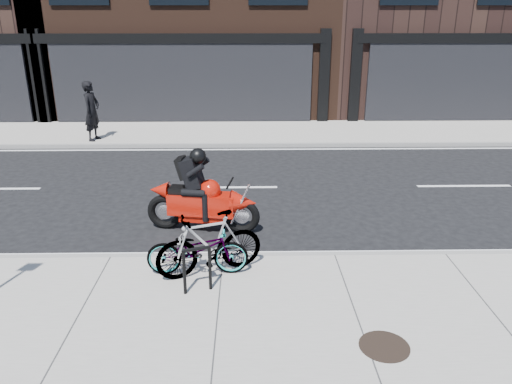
{
  "coord_description": "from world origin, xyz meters",
  "views": [
    {
      "loc": [
        0.44,
        -9.95,
        4.26
      ],
      "look_at": [
        0.61,
        -0.79,
        0.9
      ],
      "focal_mm": 35.0,
      "sensor_mm": 36.0,
      "label": 1
    }
  ],
  "objects_px": {
    "pedestrian": "(92,111)",
    "bicycle_rear": "(209,244)",
    "motorcycle": "(207,198)",
    "bike_rack": "(197,266)",
    "bicycle_front": "(197,249)",
    "manhole_cover": "(384,346)"
  },
  "relations": [
    {
      "from": "bicycle_front",
      "to": "pedestrian",
      "type": "height_order",
      "value": "pedestrian"
    },
    {
      "from": "pedestrian",
      "to": "bicycle_rear",
      "type": "bearing_deg",
      "value": -140.18
    },
    {
      "from": "bike_rack",
      "to": "manhole_cover",
      "type": "xyz_separation_m",
      "value": [
        2.55,
        -1.41,
        -0.44
      ]
    },
    {
      "from": "pedestrian",
      "to": "manhole_cover",
      "type": "relative_size",
      "value": 2.97
    },
    {
      "from": "bike_rack",
      "to": "pedestrian",
      "type": "xyz_separation_m",
      "value": [
        -4.35,
        9.68,
        0.53
      ]
    },
    {
      "from": "bike_rack",
      "to": "motorcycle",
      "type": "relative_size",
      "value": 0.33
    },
    {
      "from": "bike_rack",
      "to": "bicycle_rear",
      "type": "xyz_separation_m",
      "value": [
        0.15,
        0.57,
        0.09
      ]
    },
    {
      "from": "bicycle_front",
      "to": "bicycle_rear",
      "type": "xyz_separation_m",
      "value": [
        0.2,
        0.0,
        0.1
      ]
    },
    {
      "from": "motorcycle",
      "to": "bike_rack",
      "type": "bearing_deg",
      "value": -80.26
    },
    {
      "from": "manhole_cover",
      "to": "pedestrian",
      "type": "bearing_deg",
      "value": 121.88
    },
    {
      "from": "bike_rack",
      "to": "bicycle_rear",
      "type": "height_order",
      "value": "bicycle_rear"
    },
    {
      "from": "bike_rack",
      "to": "motorcycle",
      "type": "height_order",
      "value": "motorcycle"
    },
    {
      "from": "bike_rack",
      "to": "pedestrian",
      "type": "height_order",
      "value": "pedestrian"
    },
    {
      "from": "motorcycle",
      "to": "pedestrian",
      "type": "height_order",
      "value": "pedestrian"
    },
    {
      "from": "motorcycle",
      "to": "pedestrian",
      "type": "distance_m",
      "value": 8.34
    },
    {
      "from": "pedestrian",
      "to": "bicycle_front",
      "type": "bearing_deg",
      "value": -141.2
    },
    {
      "from": "bike_rack",
      "to": "motorcycle",
      "type": "xyz_separation_m",
      "value": [
        -0.03,
        2.56,
        0.13
      ]
    },
    {
      "from": "bicycle_front",
      "to": "motorcycle",
      "type": "relative_size",
      "value": 0.72
    },
    {
      "from": "bicycle_rear",
      "to": "motorcycle",
      "type": "relative_size",
      "value": 0.77
    },
    {
      "from": "bicycle_front",
      "to": "pedestrian",
      "type": "xyz_separation_m",
      "value": [
        -4.3,
        9.11,
        0.54
      ]
    },
    {
      "from": "bike_rack",
      "to": "manhole_cover",
      "type": "height_order",
      "value": "bike_rack"
    },
    {
      "from": "bike_rack",
      "to": "manhole_cover",
      "type": "distance_m",
      "value": 2.95
    }
  ]
}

